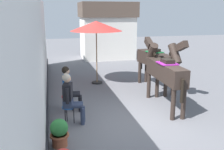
{
  "coord_description": "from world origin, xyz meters",
  "views": [
    {
      "loc": [
        -2.2,
        -6.19,
        2.94
      ],
      "look_at": [
        -0.4,
        1.2,
        1.05
      ],
      "focal_mm": 41.03,
      "sensor_mm": 36.0,
      "label": 1
    }
  ],
  "objects_px": {
    "seated_visitor_near": "(70,96)",
    "cafe_parasol": "(96,26)",
    "saddled_horse_far": "(157,60)",
    "flower_planter_middle": "(59,132)",
    "saddled_horse_near": "(164,71)",
    "seated_visitor_far": "(69,86)"
  },
  "relations": [
    {
      "from": "seated_visitor_far",
      "to": "saddled_horse_near",
      "type": "relative_size",
      "value": 0.46
    },
    {
      "from": "seated_visitor_near",
      "to": "flower_planter_middle",
      "type": "height_order",
      "value": "seated_visitor_near"
    },
    {
      "from": "saddled_horse_near",
      "to": "saddled_horse_far",
      "type": "height_order",
      "value": "same"
    },
    {
      "from": "saddled_horse_near",
      "to": "saddled_horse_far",
      "type": "xyz_separation_m",
      "value": [
        0.53,
        1.7,
        0.0
      ]
    },
    {
      "from": "seated_visitor_near",
      "to": "saddled_horse_far",
      "type": "xyz_separation_m",
      "value": [
        3.48,
        2.36,
        0.38
      ]
    },
    {
      "from": "saddled_horse_near",
      "to": "flower_planter_middle",
      "type": "height_order",
      "value": "saddled_horse_near"
    },
    {
      "from": "cafe_parasol",
      "to": "saddled_horse_near",
      "type": "bearing_deg",
      "value": -63.61
    },
    {
      "from": "cafe_parasol",
      "to": "saddled_horse_far",
      "type": "bearing_deg",
      "value": -34.29
    },
    {
      "from": "seated_visitor_far",
      "to": "flower_planter_middle",
      "type": "bearing_deg",
      "value": -100.78
    },
    {
      "from": "seated_visitor_far",
      "to": "cafe_parasol",
      "type": "distance_m",
      "value": 3.55
    },
    {
      "from": "seated_visitor_near",
      "to": "seated_visitor_far",
      "type": "distance_m",
      "value": 0.91
    },
    {
      "from": "seated_visitor_near",
      "to": "flower_planter_middle",
      "type": "distance_m",
      "value": 1.28
    },
    {
      "from": "saddled_horse_near",
      "to": "seated_visitor_near",
      "type": "bearing_deg",
      "value": -167.4
    },
    {
      "from": "seated_visitor_far",
      "to": "flower_planter_middle",
      "type": "distance_m",
      "value": 2.13
    },
    {
      "from": "seated_visitor_near",
      "to": "saddled_horse_far",
      "type": "bearing_deg",
      "value": 34.16
    },
    {
      "from": "seated_visitor_near",
      "to": "cafe_parasol",
      "type": "bearing_deg",
      "value": 69.64
    },
    {
      "from": "seated_visitor_near",
      "to": "saddled_horse_near",
      "type": "bearing_deg",
      "value": 12.6
    },
    {
      "from": "seated_visitor_near",
      "to": "cafe_parasol",
      "type": "relative_size",
      "value": 0.54
    },
    {
      "from": "flower_planter_middle",
      "to": "seated_visitor_far",
      "type": "bearing_deg",
      "value": 79.22
    },
    {
      "from": "saddled_horse_far",
      "to": "flower_planter_middle",
      "type": "bearing_deg",
      "value": -137.56
    },
    {
      "from": "seated_visitor_far",
      "to": "saddled_horse_near",
      "type": "xyz_separation_m",
      "value": [
        2.91,
        -0.25,
        0.38
      ]
    },
    {
      "from": "seated_visitor_far",
      "to": "saddled_horse_near",
      "type": "distance_m",
      "value": 2.95
    }
  ]
}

